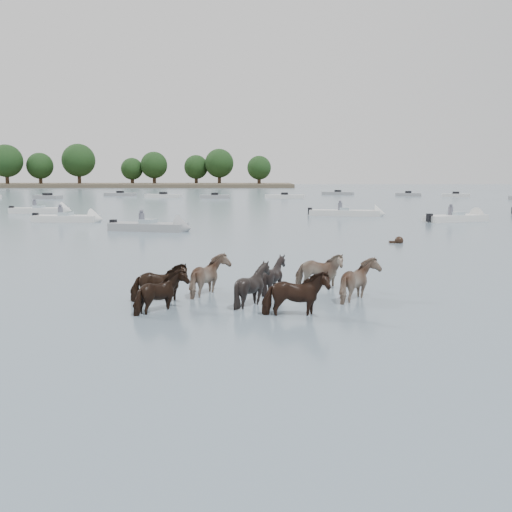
{
  "coord_description": "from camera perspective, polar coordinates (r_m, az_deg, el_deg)",
  "views": [
    {
      "loc": [
        0.46,
        -15.7,
        3.44
      ],
      "look_at": [
        0.37,
        0.5,
        1.1
      ],
      "focal_mm": 39.36,
      "sensor_mm": 36.0,
      "label": 1
    }
  ],
  "objects": [
    {
      "name": "motorboat_b",
      "position": [
        35.4,
        -9.78,
        2.9
      ],
      "size": [
        5.48,
        2.75,
        1.92
      ],
      "rotation": [
        0.0,
        0.0,
        -0.23
      ],
      "color": "gray",
      "rests_on": "ground"
    },
    {
      "name": "motorboat_c",
      "position": [
        48.66,
        9.96,
        4.31
      ],
      "size": [
        6.62,
        2.84,
        1.92
      ],
      "rotation": [
        0.0,
        0.0,
        -0.2
      ],
      "color": "silver",
      "rests_on": "ground"
    },
    {
      "name": "motorboat_a",
      "position": [
        43.81,
        -17.83,
        3.63
      ],
      "size": [
        5.39,
        1.99,
        1.92
      ],
      "rotation": [
        0.0,
        0.0,
        -0.08
      ],
      "color": "silver",
      "rests_on": "ground"
    },
    {
      "name": "motorboat_f",
      "position": [
        54.88,
        -20.42,
        4.35
      ],
      "size": [
        5.67,
        1.62,
        1.92
      ],
      "rotation": [
        0.0,
        0.0,
        0.0
      ],
      "color": "silver",
      "rests_on": "ground"
    },
    {
      "name": "motorboat_d",
      "position": [
        45.26,
        20.33,
        3.64
      ],
      "size": [
        5.6,
        3.66,
        1.92
      ],
      "rotation": [
        0.0,
        0.0,
        0.42
      ],
      "color": "silver",
      "rests_on": "ground"
    },
    {
      "name": "pony_herd",
      "position": [
        15.48,
        0.17,
        -2.95
      ],
      "size": [
        7.07,
        4.66,
        1.39
      ],
      "color": "black",
      "rests_on": "ground"
    },
    {
      "name": "distant_flotilla",
      "position": [
        87.73,
        0.61,
        6.15
      ],
      "size": [
        109.3,
        22.08,
        0.93
      ],
      "color": "silver",
      "rests_on": "ground"
    },
    {
      "name": "swimming_pony",
      "position": [
        29.57,
        14.24,
        1.49
      ],
      "size": [
        0.72,
        0.44,
        0.44
      ],
      "color": "black",
      "rests_on": "ground"
    },
    {
      "name": "shoreline",
      "position": [
        180.09,
        -22.9,
        6.65
      ],
      "size": [
        160.0,
        30.0,
        1.0
      ],
      "primitive_type": "cube",
      "color": "#4C4233",
      "rests_on": "ground"
    },
    {
      "name": "ground",
      "position": [
        16.08,
        -1.34,
        -4.14
      ],
      "size": [
        400.0,
        400.0,
        0.0
      ],
      "primitive_type": "plane",
      "color": "#4C606D",
      "rests_on": "ground"
    }
  ]
}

